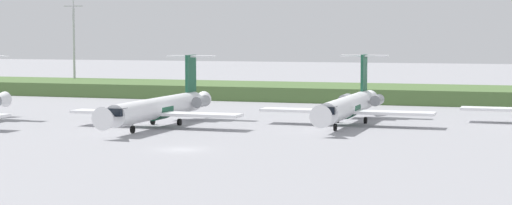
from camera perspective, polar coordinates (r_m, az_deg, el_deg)
name	(u,v)px	position (r m, az deg, el deg)	size (l,w,h in m)	color
ground_plane	(268,122)	(116.54, 0.78, -1.28)	(500.00, 500.00, 0.00)	#939399
grass_berm	(336,92)	(156.90, 5.32, 0.67)	(320.00, 20.00, 2.58)	#4C6B38
regional_jet_third	(160,107)	(110.87, -6.40, -0.29)	(22.81, 31.00, 9.00)	white
regional_jet_fourth	(349,105)	(113.27, 6.20, -0.19)	(22.81, 31.00, 9.00)	white
antenna_mast	(74,37)	(185.09, -12.04, 4.26)	(4.40, 0.50, 27.32)	#B2B2B7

